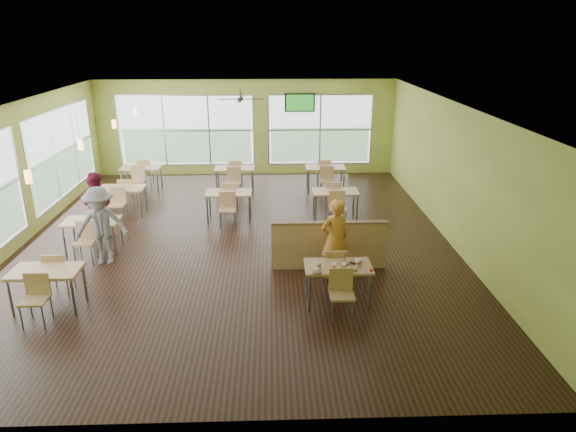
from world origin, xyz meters
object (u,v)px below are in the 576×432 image
Objects in this scene: man_plaid at (335,239)px; food_basket at (355,261)px; main_table at (338,271)px; half_wall_divider at (329,245)px.

food_basket is (0.26, -0.94, -0.05)m from man_plaid.
main_table is 1.45m from half_wall_divider.
main_table is at bearing 66.39° from man_plaid.
man_plaid is (0.06, -0.40, 0.30)m from half_wall_divider.
half_wall_divider is at bearing -101.61° from man_plaid.
food_basket is at bearing 18.80° from main_table.
man_plaid is at bearing 105.62° from food_basket.
main_table is 0.37m from food_basket.
man_plaid reaches higher than food_basket.
main_table is 0.92× the size of man_plaid.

